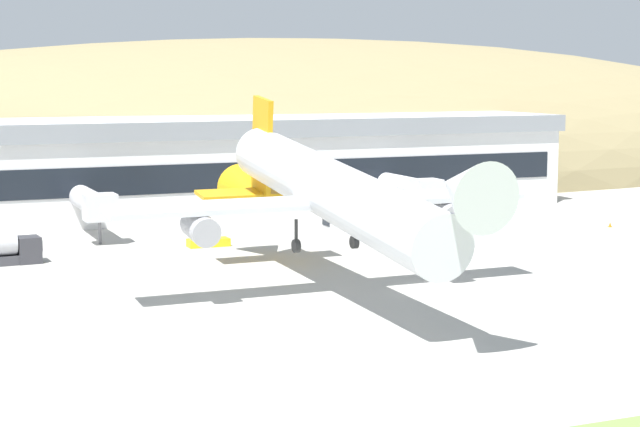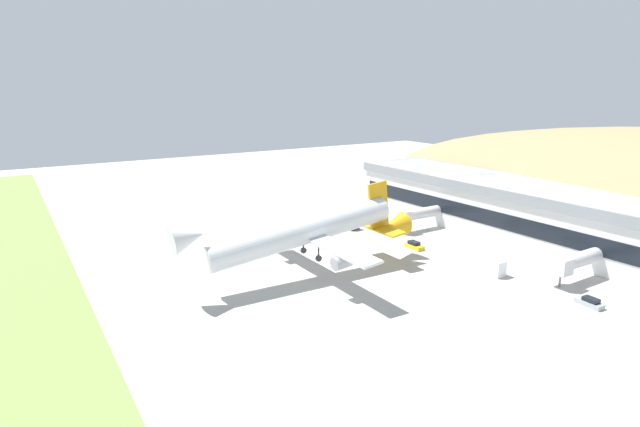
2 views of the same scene
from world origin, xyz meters
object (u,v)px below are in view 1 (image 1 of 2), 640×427
at_px(jetway_0, 93,203).
at_px(traffic_cone_0, 610,225).
at_px(fuel_truck, 3,249).
at_px(terminal_building, 211,159).
at_px(service_car_0, 208,241).
at_px(service_car_1, 488,219).
at_px(cargo_airplane, 329,192).
at_px(box_truck, 356,222).
at_px(jetway_1, 411,188).

bearing_deg(jetway_0, traffic_cone_0, -14.16).
height_order(jetway_0, fuel_truck, jetway_0).
distance_m(terminal_building, jetway_0, 25.23).
xyz_separation_m(service_car_0, service_car_1, (36.33, 3.21, -0.03)).
distance_m(service_car_0, service_car_1, 36.47).
height_order(jetway_0, cargo_airplane, cargo_airplane).
relative_size(cargo_airplane, service_car_0, 10.83).
distance_m(jetway_0, service_car_1, 47.01).
bearing_deg(service_car_1, traffic_cone_0, -34.97).
distance_m(terminal_building, box_truck, 27.17).
bearing_deg(fuel_truck, terminal_building, 44.50).
relative_size(jetway_1, traffic_cone_0, 21.42).
xyz_separation_m(jetway_0, box_truck, (27.93, -8.22, -2.55)).
xyz_separation_m(terminal_building, cargo_airplane, (-6.66, -54.13, 1.54)).
distance_m(jetway_0, fuel_truck, 16.70).
bearing_deg(box_truck, terminal_building, 110.40).
distance_m(terminal_building, jetway_1, 26.64).
bearing_deg(fuel_truck, service_car_0, 7.23).
bearing_deg(jetway_0, service_car_1, -7.96).
height_order(terminal_building, service_car_0, terminal_building).
bearing_deg(box_truck, service_car_0, -175.24).
bearing_deg(service_car_0, fuel_truck, -172.77).
distance_m(cargo_airplane, traffic_cone_0, 52.10).
relative_size(fuel_truck, traffic_cone_0, 11.78).
relative_size(terminal_building, cargo_airplane, 2.03).
height_order(cargo_airplane, service_car_1, cargo_airplane).
relative_size(jetway_1, fuel_truck, 1.82).
bearing_deg(service_car_0, cargo_airplane, -86.10).
distance_m(jetway_1, box_truck, 14.38).
xyz_separation_m(jetway_0, jetway_1, (39.33, 0.16, -0.00)).
bearing_deg(box_truck, traffic_cone_0, -12.06).
bearing_deg(service_car_0, terminal_building, 72.07).
xyz_separation_m(cargo_airplane, service_car_0, (-1.89, 27.72, -7.89)).
relative_size(service_car_1, box_truck, 0.61).
distance_m(jetway_0, service_car_0, 14.41).
xyz_separation_m(jetway_1, service_car_0, (-29.22, -9.87, -3.36)).
bearing_deg(service_car_1, cargo_airplane, -138.07).
distance_m(cargo_airplane, service_car_1, 46.96).
bearing_deg(jetway_1, box_truck, -143.66).
height_order(cargo_airplane, service_car_0, cargo_airplane).
bearing_deg(service_car_0, jetway_0, 136.19).
height_order(terminal_building, box_truck, terminal_building).
relative_size(service_car_0, service_car_1, 1.01).
height_order(terminal_building, service_car_1, terminal_building).
height_order(service_car_0, traffic_cone_0, service_car_0).
bearing_deg(jetway_1, jetway_0, -179.76).
bearing_deg(jetway_0, terminal_building, 41.84).
relative_size(jetway_0, cargo_airplane, 0.27).
distance_m(service_car_1, box_truck, 18.61).
relative_size(terminal_building, fuel_truck, 14.07).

